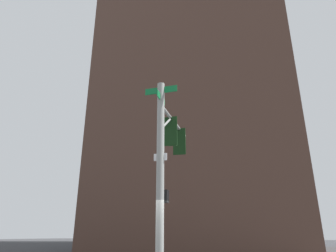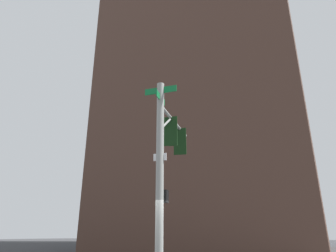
{
  "view_description": "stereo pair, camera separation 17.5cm",
  "coord_description": "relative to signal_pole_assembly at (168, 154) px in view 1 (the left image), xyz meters",
  "views": [
    {
      "loc": [
        -8.72,
        -4.81,
        1.47
      ],
      "look_at": [
        0.82,
        -0.19,
        5.31
      ],
      "focal_mm": 32.19,
      "sensor_mm": 36.0,
      "label": 1
    },
    {
      "loc": [
        -8.65,
        -4.96,
        1.47
      ],
      "look_at": [
        0.82,
        -0.19,
        5.31
      ],
      "focal_mm": 32.19,
      "sensor_mm": 36.0,
      "label": 2
    }
  ],
  "objects": [
    {
      "name": "building_glass_tower",
      "position": [
        44.38,
        15.83,
        27.83
      ],
      "size": [
        31.29,
        22.17,
        64.11
      ],
      "primitive_type": "cube",
      "color": "#7A99B2",
      "rests_on": "ground_plane"
    },
    {
      "name": "signal_pole_assembly",
      "position": [
        0.0,
        0.0,
        0.0
      ],
      "size": [
        4.03,
        1.29,
        6.62
      ],
      "rotation": [
        0.0,
        0.0,
        0.16
      ],
      "color": "gray",
      "rests_on": "ground_plane"
    },
    {
      "name": "building_brick_farside",
      "position": [
        43.12,
        14.75,
        19.84
      ],
      "size": [
        17.54,
        14.55,
        48.13
      ],
      "primitive_type": "cube",
      "color": "brown",
      "rests_on": "ground_plane"
    },
    {
      "name": "building_brick_midblock",
      "position": [
        48.63,
        21.3,
        10.82
      ],
      "size": [
        17.0,
        19.68,
        30.09
      ],
      "primitive_type": "cube",
      "color": "brown",
      "rests_on": "ground_plane"
    },
    {
      "name": "building_brick_nearside",
      "position": [
        24.87,
        4.74,
        16.79
      ],
      "size": [
        27.61,
        18.83,
        42.02
      ],
      "primitive_type": "cube",
      "color": "#4C3328",
      "rests_on": "ground_plane"
    }
  ]
}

